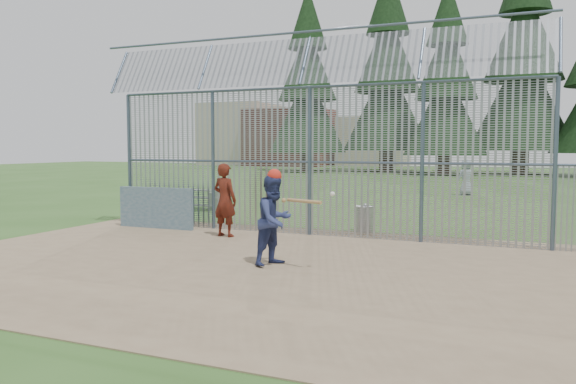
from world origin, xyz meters
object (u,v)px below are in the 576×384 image
at_px(batter, 274,220).
at_px(onlooker, 225,200).
at_px(bleacher, 184,198).
at_px(trash_can, 365,219).
at_px(dugout_wall, 156,208).

distance_m(batter, onlooker, 3.89).
relative_size(onlooker, bleacher, 0.65).
height_order(trash_can, bleacher, trash_can).
distance_m(dugout_wall, batter, 6.29).
bearing_deg(bleacher, trash_can, -21.25).
distance_m(onlooker, bleacher, 7.32).
distance_m(dugout_wall, bleacher, 5.38).
xyz_separation_m(onlooker, trash_can, (3.23, 2.27, -0.62)).
relative_size(onlooker, trash_can, 2.38).
bearing_deg(onlooker, dugout_wall, -1.27).
xyz_separation_m(dugout_wall, onlooker, (2.62, -0.54, 0.38)).
distance_m(dugout_wall, onlooker, 2.70).
height_order(dugout_wall, bleacher, dugout_wall).
relative_size(trash_can, bleacher, 0.27).
height_order(dugout_wall, trash_can, dugout_wall).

